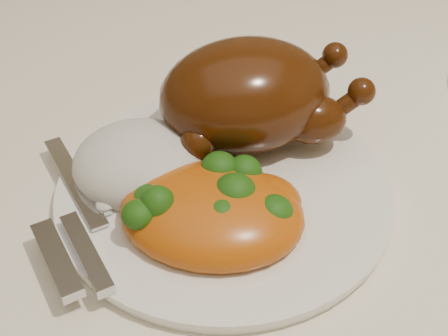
{
  "coord_description": "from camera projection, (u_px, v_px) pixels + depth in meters",
  "views": [
    {
      "loc": [
        -0.1,
        -0.42,
        1.14
      ],
      "look_at": [
        -0.08,
        -0.04,
        0.8
      ],
      "focal_mm": 50.0,
      "sensor_mm": 36.0,
      "label": 1
    }
  ],
  "objects": [
    {
      "name": "dining_table",
      "position": [
        305.0,
        244.0,
        0.63
      ],
      "size": [
        1.6,
        0.9,
        0.76
      ],
      "color": "brown",
      "rests_on": "floor"
    },
    {
      "name": "mac_and_cheese",
      "position": [
        215.0,
        209.0,
        0.49
      ],
      "size": [
        0.17,
        0.14,
        0.06
      ],
      "rotation": [
        0.0,
        0.0,
        -0.22
      ],
      "color": "#D6600D",
      "rests_on": "dinner_plate"
    },
    {
      "name": "tablecloth",
      "position": [
        312.0,
        191.0,
        0.58
      ],
      "size": [
        1.73,
        1.03,
        0.18
      ],
      "color": "white",
      "rests_on": "dining_table"
    },
    {
      "name": "cutlery",
      "position": [
        76.0,
        230.0,
        0.48
      ],
      "size": [
        0.08,
        0.19,
        0.01
      ],
      "rotation": [
        0.0,
        0.0,
        0.47
      ],
      "color": "silver",
      "rests_on": "dinner_plate"
    },
    {
      "name": "dinner_plate",
      "position": [
        224.0,
        191.0,
        0.53
      ],
      "size": [
        0.33,
        0.33,
        0.01
      ],
      "primitive_type": "cylinder",
      "rotation": [
        0.0,
        0.0,
        -0.23
      ],
      "color": "white",
      "rests_on": "tablecloth"
    },
    {
      "name": "rice_mound",
      "position": [
        140.0,
        164.0,
        0.53
      ],
      "size": [
        0.12,
        0.1,
        0.06
      ],
      "rotation": [
        0.0,
        0.0,
        -0.0
      ],
      "color": "white",
      "rests_on": "dinner_plate"
    },
    {
      "name": "roast_chicken",
      "position": [
        250.0,
        95.0,
        0.55
      ],
      "size": [
        0.2,
        0.14,
        0.1
      ],
      "rotation": [
        0.0,
        0.0,
        0.2
      ],
      "color": "#472207",
      "rests_on": "dinner_plate"
    }
  ]
}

